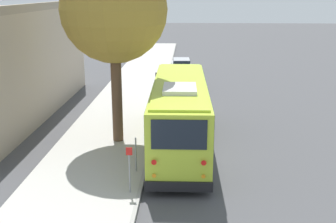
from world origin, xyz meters
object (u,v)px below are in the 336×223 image
Objects in this scene: street_tree at (114,2)px; sign_post_far at (136,155)px; parked_sedan_gray at (181,80)px; shuttle_bus at (180,111)px; parked_sedan_silver at (181,66)px; sign_post_near at (130,170)px.

sign_post_far is (-3.68, -1.29, -5.65)m from street_tree.
parked_sedan_gray is 15.51m from sign_post_far.
parked_sedan_silver is (18.39, 0.22, -1.17)m from shuttle_bus.
street_tree reaches higher than sign_post_far.
shuttle_bus is at bearing -18.63° from sign_post_near.
street_tree is 5.43× the size of sign_post_near.
sign_post_near reaches higher than parked_sedan_silver.
sign_post_far is at bearing 150.92° from shuttle_bus.
sign_post_far is (-21.43, 1.41, 0.26)m from parked_sedan_silver.
shuttle_bus is 5.17m from sign_post_near.
sign_post_far reaches higher than parked_sedan_silver.
sign_post_near reaches higher than sign_post_far.
parked_sedan_silver is 23.28m from sign_post_near.
parked_sedan_silver is at bearing 1.89° from parked_sedan_gray.
parked_sedan_gray is 6.00m from parked_sedan_silver.
sign_post_near is at bearing 160.50° from shuttle_bus.
parked_sedan_gray is 0.90× the size of parked_sedan_silver.
shuttle_bus is 2.39× the size of parked_sedan_gray.
sign_post_far is (1.80, 0.00, -0.17)m from sign_post_near.
shuttle_bus reaches higher than parked_sedan_gray.
parked_sedan_silver reaches higher than parked_sedan_gray.
street_tree is at bearing 167.73° from parked_sedan_gray.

